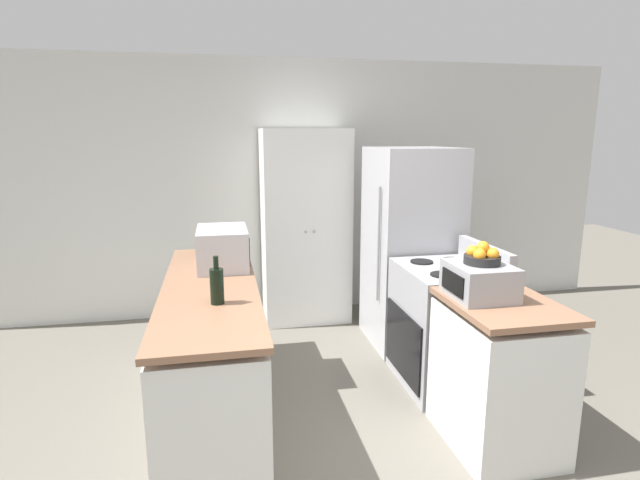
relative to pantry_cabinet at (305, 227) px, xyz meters
The scene contains 10 objects.
wall_back 0.47m from the pantry_cabinet, 103.27° to the left, with size 7.00×0.06×2.60m.
counter_left 1.95m from the pantry_cabinet, 119.00° to the right, with size 0.60×2.13×0.90m.
counter_right 2.52m from the pantry_cabinet, 71.93° to the right, with size 0.60×0.74×0.90m.
pantry_cabinet is the anchor object (origin of this frame).
stove 1.82m from the pantry_cabinet, 63.44° to the right, with size 0.66×0.76×1.06m.
refrigerator 1.12m from the pantry_cabinet, 43.21° to the right, with size 0.73×0.76×1.75m.
microwave 1.47m from the pantry_cabinet, 123.94° to the right, with size 0.36×0.52×0.29m.
wine_bottle 2.21m from the pantry_cabinet, 112.96° to the right, with size 0.08×0.08×0.28m.
toaster_oven 2.33m from the pantry_cabinet, 73.50° to the right, with size 0.34×0.38×0.20m.
fruit_bowl 2.33m from the pantry_cabinet, 73.16° to the right, with size 0.21×0.21×0.14m.
Camera 1 is at (-0.75, -2.01, 1.85)m, focal length 28.00 mm.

